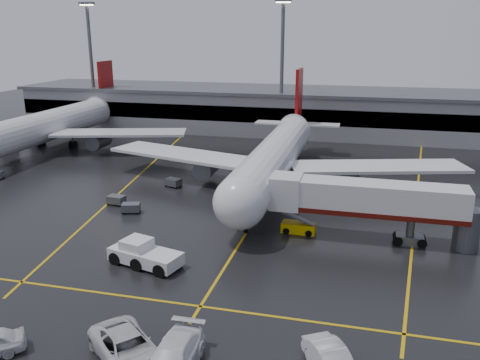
# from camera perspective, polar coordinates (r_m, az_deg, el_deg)

# --- Properties ---
(ground) EXTENTS (220.00, 220.00, 0.00)m
(ground) POSITION_cam_1_polar(r_m,az_deg,el_deg) (58.18, 2.40, -3.37)
(ground) COLOR black
(ground) RESTS_ON ground
(apron_line_centre) EXTENTS (0.25, 90.00, 0.02)m
(apron_line_centre) POSITION_cam_1_polar(r_m,az_deg,el_deg) (58.17, 2.40, -3.36)
(apron_line_centre) COLOR gold
(apron_line_centre) RESTS_ON ground
(apron_line_stop) EXTENTS (60.00, 0.25, 0.02)m
(apron_line_stop) POSITION_cam_1_polar(r_m,az_deg,el_deg) (38.89, -4.53, -14.15)
(apron_line_stop) COLOR gold
(apron_line_stop) RESTS_ON ground
(apron_line_left) EXTENTS (9.99, 69.35, 0.02)m
(apron_line_left) POSITION_cam_1_polar(r_m,az_deg,el_deg) (73.47, -11.38, 0.60)
(apron_line_left) COLOR gold
(apron_line_left) RESTS_ON ground
(apron_line_right) EXTENTS (7.57, 69.64, 0.02)m
(apron_line_right) POSITION_cam_1_polar(r_m,az_deg,el_deg) (66.94, 19.50, -1.63)
(apron_line_right) COLOR gold
(apron_line_right) RESTS_ON ground
(terminal) EXTENTS (122.00, 19.00, 8.60)m
(terminal) POSITION_cam_1_polar(r_m,az_deg,el_deg) (103.26, 7.99, 7.80)
(terminal) COLOR gray
(terminal) RESTS_ON ground
(light_mast_left) EXTENTS (3.00, 1.20, 25.45)m
(light_mast_left) POSITION_cam_1_polar(r_m,az_deg,el_deg) (110.92, -16.60, 13.16)
(light_mast_left) COLOR #595B60
(light_mast_left) RESTS_ON ground
(light_mast_mid) EXTENTS (3.00, 1.20, 25.45)m
(light_mast_mid) POSITION_cam_1_polar(r_m,az_deg,el_deg) (97.04, 4.81, 13.37)
(light_mast_mid) COLOR #595B60
(light_mast_mid) RESTS_ON ground
(main_airliner) EXTENTS (48.80, 45.60, 14.10)m
(main_airliner) POSITION_cam_1_polar(r_m,az_deg,el_deg) (66.09, 4.18, 2.86)
(main_airliner) COLOR silver
(main_airliner) RESTS_ON ground
(second_airliner) EXTENTS (48.80, 45.60, 14.10)m
(second_airliner) POSITION_cam_1_polar(r_m,az_deg,el_deg) (93.41, -20.77, 5.89)
(second_airliner) COLOR silver
(second_airliner) RESTS_ON ground
(jet_bridge) EXTENTS (19.90, 3.40, 6.05)m
(jet_bridge) POSITION_cam_1_polar(r_m,az_deg,el_deg) (50.15, 14.40, -2.46)
(jet_bridge) COLOR silver
(jet_bridge) RESTS_ON ground
(pushback_tractor) EXTENTS (7.06, 4.29, 2.36)m
(pushback_tractor) POSITION_cam_1_polar(r_m,az_deg,el_deg) (45.38, -10.89, -8.36)
(pushback_tractor) COLOR silver
(pushback_tractor) RESTS_ON ground
(belt_loader) EXTENTS (3.50, 1.75, 2.18)m
(belt_loader) POSITION_cam_1_polar(r_m,az_deg,el_deg) (51.85, 6.69, -5.40)
(belt_loader) COLOR #E2BA00
(belt_loader) RESTS_ON ground
(service_van_a) EXTENTS (7.28, 6.94, 1.92)m
(service_van_a) POSITION_cam_1_polar(r_m,az_deg,el_deg) (33.43, -12.63, -18.30)
(service_van_a) COLOR silver
(service_van_a) RESTS_ON ground
(service_van_b) EXTENTS (2.76, 6.61, 1.91)m
(service_van_b) POSITION_cam_1_polar(r_m,az_deg,el_deg) (32.15, -7.75, -19.59)
(service_van_b) COLOR white
(service_van_b) RESTS_ON ground
(baggage_cart_a) EXTENTS (2.29, 1.82, 1.12)m
(baggage_cart_a) POSITION_cam_1_polar(r_m,az_deg,el_deg) (58.24, -12.31, -3.08)
(baggage_cart_a) COLOR #595B60
(baggage_cart_a) RESTS_ON ground
(baggage_cart_b) EXTENTS (2.14, 1.53, 1.12)m
(baggage_cart_b) POSITION_cam_1_polar(r_m,az_deg,el_deg) (61.31, -13.90, -2.18)
(baggage_cart_b) COLOR #595B60
(baggage_cart_b) RESTS_ON ground
(baggage_cart_c) EXTENTS (2.31, 1.87, 1.12)m
(baggage_cart_c) POSITION_cam_1_polar(r_m,az_deg,el_deg) (66.94, -7.62, -0.24)
(baggage_cart_c) COLOR #595B60
(baggage_cart_c) RESTS_ON ground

